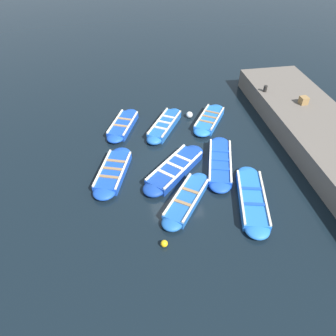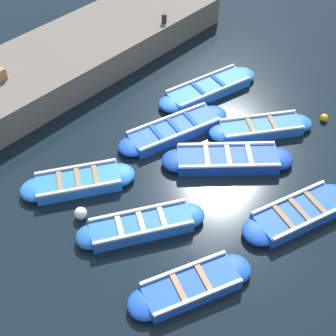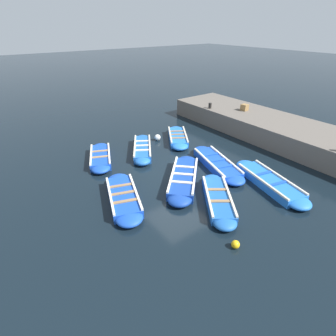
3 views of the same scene
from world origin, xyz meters
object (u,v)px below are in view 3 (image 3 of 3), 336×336
at_px(boat_alongside, 143,149).
at_px(boat_mid_row, 270,182).
at_px(bollard_north, 210,106).
at_px(wooden_crate, 245,107).
at_px(boat_drifting, 123,197).
at_px(boat_bow_out, 184,178).
at_px(boat_stern_in, 178,137).
at_px(buoy_orange_near, 158,137).
at_px(boat_outer_left, 101,157).
at_px(boat_tucked, 218,199).
at_px(boat_near_quay, 217,164).
at_px(buoy_yellow_far, 235,244).

bearing_deg(boat_alongside, boat_mid_row, 113.71).
distance_m(bollard_north, wooden_crate, 2.17).
distance_m(boat_drifting, bollard_north, 9.77).
bearing_deg(bollard_north, wooden_crate, 131.44).
relative_size(boat_bow_out, wooden_crate, 9.07).
bearing_deg(wooden_crate, boat_alongside, -4.39).
bearing_deg(wooden_crate, bollard_north, -48.56).
xyz_separation_m(boat_drifting, boat_stern_in, (-5.33, -3.43, 0.00)).
distance_m(boat_mid_row, boat_stern_in, 6.07).
distance_m(boat_mid_row, buoy_orange_near, 6.84).
height_order(boat_alongside, bollard_north, bollard_north).
relative_size(boat_stern_in, bollard_north, 9.44).
relative_size(boat_outer_left, boat_tucked, 1.01).
relative_size(boat_near_quay, wooden_crate, 10.45).
bearing_deg(boat_mid_row, bollard_north, -114.88).
bearing_deg(boat_drifting, buoy_orange_near, -136.75).
xyz_separation_m(boat_drifting, boat_bow_out, (-2.72, 0.30, 0.01)).
distance_m(boat_stern_in, buoy_yellow_far, 8.44).
bearing_deg(boat_tucked, boat_bow_out, -86.40).
bearing_deg(boat_near_quay, bollard_north, -130.35).
bearing_deg(boat_near_quay, wooden_crate, -151.27).
bearing_deg(boat_tucked, wooden_crate, -145.92).
relative_size(boat_tucked, boat_near_quay, 0.81).
bearing_deg(boat_bow_out, boat_alongside, -92.10).
height_order(boat_outer_left, boat_near_quay, boat_outer_left).
xyz_separation_m(boat_near_quay, buoy_orange_near, (0.46, -4.30, 0.01)).
xyz_separation_m(boat_stern_in, boat_alongside, (2.48, 0.16, 0.01)).
bearing_deg(buoy_yellow_far, buoy_orange_near, -108.53).
bearing_deg(boat_near_quay, boat_alongside, -60.04).
bearing_deg(boat_near_quay, buoy_orange_near, -83.85).
xyz_separation_m(boat_near_quay, boat_alongside, (1.99, -3.45, 0.02)).
bearing_deg(boat_drifting, bollard_north, -153.42).
height_order(boat_stern_in, buoy_yellow_far, boat_stern_in).
height_order(boat_alongside, wooden_crate, wooden_crate).
xyz_separation_m(boat_outer_left, bollard_north, (-8.00, -0.64, 1.10)).
xyz_separation_m(boat_tucked, buoy_orange_near, (-1.54, -6.33, 0.01)).
bearing_deg(wooden_crate, boat_near_quay, 28.73).
relative_size(boat_drifting, bollard_north, 10.42).
height_order(boat_alongside, buoy_orange_near, boat_alongside).
height_order(boat_outer_left, boat_alongside, boat_alongside).
bearing_deg(boat_tucked, boat_drifting, -37.93).
xyz_separation_m(boat_mid_row, boat_near_quay, (0.61, -2.46, 0.00)).
bearing_deg(bollard_north, boat_outer_left, 4.60).
height_order(boat_tucked, boat_bow_out, boat_bow_out).
bearing_deg(boat_alongside, boat_bow_out, 87.90).
relative_size(boat_alongside, bollard_north, 9.82).
relative_size(boat_outer_left, boat_stern_in, 1.01).
distance_m(boat_mid_row, bollard_north, 7.78).
bearing_deg(boat_drifting, boat_outer_left, -100.48).
relative_size(boat_bow_out, buoy_orange_near, 9.89).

